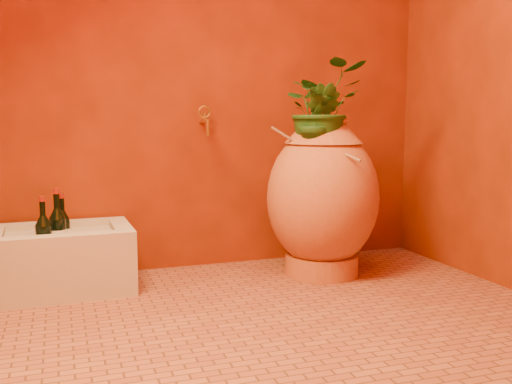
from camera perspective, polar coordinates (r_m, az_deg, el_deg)
name	(u,v)px	position (r m, az deg, el deg)	size (l,w,h in m)	color
floor	(278,321)	(2.44, 2.20, -12.76)	(2.50, 2.50, 0.00)	brown
wall_back	(214,44)	(3.27, -4.25, 14.57)	(2.50, 0.02, 2.50)	#581D05
amphora	(323,197)	(3.06, 6.67, -0.46)	(0.73, 0.73, 0.85)	#B46132
stone_basin	(61,261)	(2.96, -18.94, -6.51)	(0.69, 0.47, 0.31)	#BCB19C
wine_bottle_a	(63,231)	(3.02, -18.73, -3.74)	(0.07, 0.07, 0.29)	black
wine_bottle_b	(58,233)	(2.92, -19.20, -3.86)	(0.08, 0.08, 0.33)	black
wine_bottle_c	(44,239)	(2.84, -20.45, -4.40)	(0.08, 0.08, 0.31)	black
wall_tap	(205,119)	(3.14, -5.11, 7.24)	(0.07, 0.15, 0.17)	#AB8527
plant_main	(321,108)	(3.01, 6.55, 8.38)	(0.43, 0.37, 0.48)	#1B4B1A
plant_side	(319,121)	(2.92, 6.28, 7.03)	(0.21, 0.17, 0.38)	#1B4B1A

